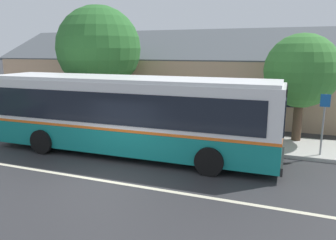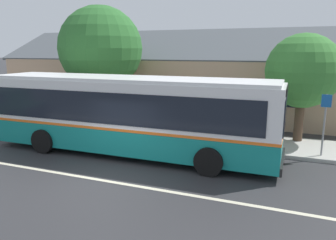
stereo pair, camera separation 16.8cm
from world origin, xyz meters
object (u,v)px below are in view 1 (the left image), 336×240
(street_tree_primary, at_px, (299,74))
(bike_rack, at_px, (25,111))
(bench_by_building, at_px, (68,117))
(bus_stop_sign, at_px, (324,118))
(street_tree_secondary, at_px, (99,49))
(transit_bus, at_px, (127,113))

(street_tree_primary, xyz_separation_m, bike_rack, (-14.68, -1.23, -2.46))
(bench_by_building, bearing_deg, bus_stop_sign, -3.86)
(street_tree_secondary, xyz_separation_m, bike_rack, (-4.36, -1.31, -3.57))
(street_tree_primary, relative_size, bus_stop_sign, 2.04)
(bench_by_building, distance_m, bike_rack, 3.03)
(bench_by_building, bearing_deg, street_tree_secondary, 45.15)
(street_tree_primary, bearing_deg, transit_bus, -146.64)
(transit_bus, height_order, bike_rack, transit_bus)
(transit_bus, distance_m, street_tree_secondary, 6.36)
(bench_by_building, height_order, street_tree_primary, street_tree_primary)
(bench_by_building, xyz_separation_m, street_tree_secondary, (1.33, 1.34, 3.69))
(street_tree_primary, bearing_deg, bench_by_building, -173.84)
(bus_stop_sign, relative_size, bike_rack, 2.07)
(street_tree_primary, xyz_separation_m, bus_stop_sign, (0.96, -2.11, -1.51))
(transit_bus, bearing_deg, bench_by_building, 150.84)
(bench_by_building, relative_size, bike_rack, 1.39)
(bench_by_building, height_order, street_tree_secondary, street_tree_secondary)
(bus_stop_sign, bearing_deg, street_tree_secondary, 169.03)
(street_tree_primary, relative_size, street_tree_secondary, 0.75)
(street_tree_secondary, bearing_deg, bike_rack, -163.24)
(transit_bus, height_order, street_tree_secondary, street_tree_secondary)
(transit_bus, distance_m, bus_stop_sign, 7.63)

